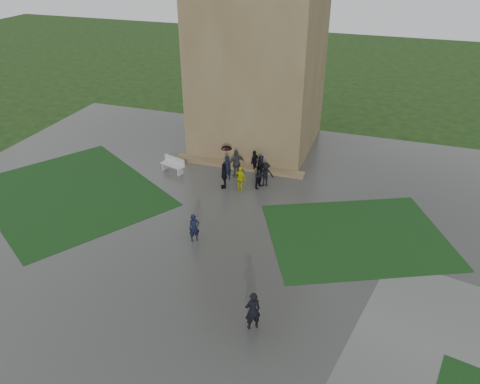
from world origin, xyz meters
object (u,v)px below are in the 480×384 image
(pedestrian_near, at_px, (253,311))
(bench, at_px, (173,165))
(pedestrian_mid, at_px, (194,228))
(tower, at_px, (260,17))

(pedestrian_near, bearing_deg, bench, -89.32)
(pedestrian_mid, distance_m, pedestrian_near, 6.66)
(tower, xyz_separation_m, pedestrian_near, (5.26, -17.92, -8.09))
(tower, height_order, pedestrian_mid, tower)
(pedestrian_mid, bearing_deg, bench, 84.50)
(bench, relative_size, pedestrian_near, 1.01)
(bench, distance_m, pedestrian_near, 14.73)
(bench, bearing_deg, pedestrian_near, -34.64)
(bench, relative_size, pedestrian_mid, 1.18)
(bench, xyz_separation_m, pedestrian_mid, (4.49, -6.77, 0.25))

